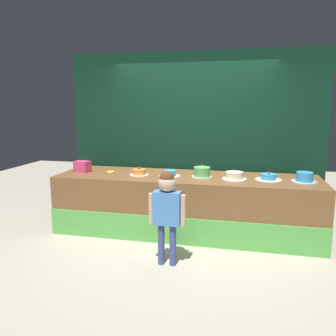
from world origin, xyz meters
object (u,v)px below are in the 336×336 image
object	(u,v)px
child_figure	(167,205)
donut	(111,172)
pink_box	(82,167)
cake_right	(268,177)
cake_far_left	(139,172)
cake_far_right	(304,177)
cake_center_right	(234,176)
cake_center_left	(202,172)
cake_left	(170,174)

from	to	relation	value
child_figure	donut	world-z (taller)	child_figure
pink_box	cake_right	world-z (taller)	pink_box
cake_far_left	pink_box	bearing A→B (deg)	178.38
pink_box	cake_far_right	xyz separation A→B (m)	(3.20, 0.02, -0.03)
cake_far_right	cake_center_right	bearing A→B (deg)	-177.92
donut	cake_center_right	world-z (taller)	cake_center_right
pink_box	cake_far_right	size ratio (longest dim) A/B	0.67
cake_far_left	cake_far_right	xyz separation A→B (m)	(2.28, 0.04, 0.02)
cake_center_left	child_figure	bearing A→B (deg)	-103.58
donut	cake_center_left	bearing A→B (deg)	1.82
cake_center_left	cake_far_right	distance (m)	1.37
child_figure	cake_far_left	size ratio (longest dim) A/B	4.02
cake_center_left	cake_far_left	bearing A→B (deg)	-175.34
child_figure	cake_far_left	bearing A→B (deg)	122.51
child_figure	cake_right	size ratio (longest dim) A/B	3.17
cake_center_left	cake_far_right	size ratio (longest dim) A/B	0.88
cake_far_left	cake_left	bearing A→B (deg)	0.45
pink_box	cake_far_right	distance (m)	3.20
child_figure	pink_box	world-z (taller)	child_figure
cake_center_right	cake_far_right	xyz separation A→B (m)	(0.91, 0.03, 0.01)
pink_box	cake_center_left	size ratio (longest dim) A/B	0.77
child_figure	cake_left	xyz separation A→B (m)	(-0.19, 1.02, 0.15)
cake_far_right	cake_center_left	bearing A→B (deg)	178.74
cake_left	cake_right	bearing A→B (deg)	2.78
child_figure	cake_right	distance (m)	1.61
cake_center_left	cake_left	bearing A→B (deg)	-171.17
cake_left	donut	bearing A→B (deg)	178.29
cake_far_left	cake_center_right	bearing A→B (deg)	0.46
cake_center_left	cake_center_right	distance (m)	0.46
cake_center_left	cake_center_right	xyz separation A→B (m)	(0.46, -0.06, -0.02)
cake_center_right	pink_box	bearing A→B (deg)	179.63
cake_left	cake_right	xyz separation A→B (m)	(1.37, 0.07, -0.00)
donut	cake_center_right	bearing A→B (deg)	-0.62
pink_box	cake_left	size ratio (longest dim) A/B	0.73
cake_far_left	cake_center_left	xyz separation A→B (m)	(0.91, 0.07, 0.03)
cake_far_left	cake_far_right	bearing A→B (deg)	1.11
donut	cake_right	size ratio (longest dim) A/B	0.35
donut	cake_center_left	xyz separation A→B (m)	(1.37, 0.04, 0.05)
cake_far_left	cake_center_left	world-z (taller)	cake_center_left
child_figure	cake_far_left	distance (m)	1.22
cake_center_right	cake_far_right	bearing A→B (deg)	2.08
cake_center_left	cake_center_right	world-z (taller)	cake_center_left
child_figure	cake_center_left	xyz separation A→B (m)	(0.26, 1.09, 0.19)
child_figure	donut	size ratio (longest dim) A/B	9.11
cake_center_left	cake_right	size ratio (longest dim) A/B	0.83
child_figure	pink_box	distance (m)	1.89
pink_box	donut	world-z (taller)	pink_box
cake_center_left	cake_right	distance (m)	0.91
cake_far_left	cake_far_right	distance (m)	2.28
cake_far_left	cake_center_right	distance (m)	1.37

